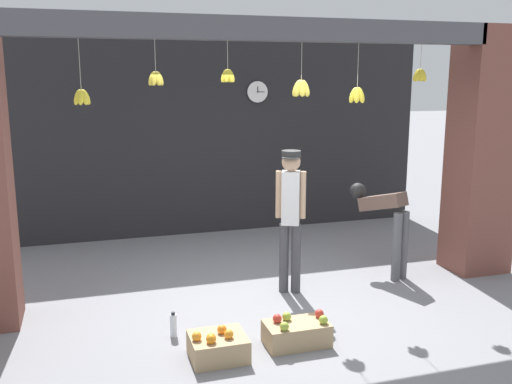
# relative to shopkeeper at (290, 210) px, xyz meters

# --- Properties ---
(ground_plane) EXTENTS (60.00, 60.00, 0.00)m
(ground_plane) POSITION_rel_shopkeeper_xyz_m (-0.34, -0.23, -0.99)
(ground_plane) COLOR gray
(shop_back_wall) EXTENTS (7.17, 0.12, 3.08)m
(shop_back_wall) POSITION_rel_shopkeeper_xyz_m (-0.34, 2.88, 0.56)
(shop_back_wall) COLOR #232326
(shop_back_wall) RESTS_ON ground_plane
(shop_pillar_right) EXTENTS (0.70, 0.60, 3.08)m
(shop_pillar_right) POSITION_rel_shopkeeper_xyz_m (2.59, 0.07, 0.56)
(shop_pillar_right) COLOR brown
(shop_pillar_right) RESTS_ON ground_plane
(storefront_awning) EXTENTS (5.27, 0.28, 0.91)m
(storefront_awning) POSITION_rel_shopkeeper_xyz_m (-0.33, -0.10, 1.93)
(storefront_awning) COLOR #4C4C51
(shopkeeper) EXTENTS (0.32, 0.30, 1.67)m
(shopkeeper) POSITION_rel_shopkeeper_xyz_m (0.00, 0.00, 0.00)
(shopkeeper) COLOR #424247
(shopkeeper) RESTS_ON ground_plane
(worker_stooping) EXTENTS (0.50, 0.82, 1.12)m
(worker_stooping) POSITION_rel_shopkeeper_xyz_m (1.35, 0.23, -0.23)
(worker_stooping) COLOR #56565B
(worker_stooping) RESTS_ON ground_plane
(fruit_crate_oranges) EXTENTS (0.50, 0.43, 0.29)m
(fruit_crate_oranges) POSITION_rel_shopkeeper_xyz_m (-1.17, -1.32, -0.87)
(fruit_crate_oranges) COLOR tan
(fruit_crate_oranges) RESTS_ON ground_plane
(fruit_crate_apples) EXTENTS (0.60, 0.35, 0.30)m
(fruit_crate_apples) POSITION_rel_shopkeeper_xyz_m (-0.40, -1.27, -0.87)
(fruit_crate_apples) COLOR tan
(fruit_crate_apples) RESTS_ON ground_plane
(water_bottle) EXTENTS (0.07, 0.07, 0.25)m
(water_bottle) POSITION_rel_shopkeeper_xyz_m (-1.48, -0.77, -0.87)
(water_bottle) COLOR silver
(water_bottle) RESTS_ON ground_plane
(wall_clock) EXTENTS (0.35, 0.03, 0.35)m
(wall_clock) POSITION_rel_shopkeeper_xyz_m (0.46, 2.80, 1.25)
(wall_clock) COLOR black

